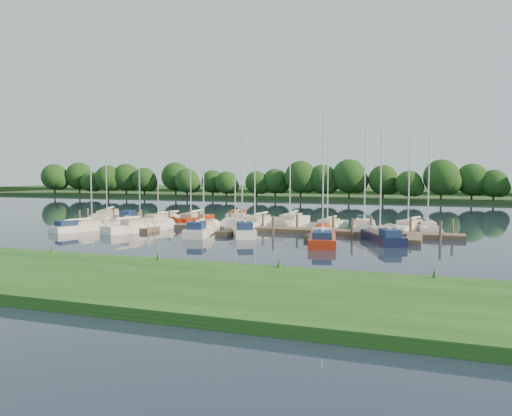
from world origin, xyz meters
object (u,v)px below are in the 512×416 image
(dock, at_px, (239,229))
(sailboat_n_5, at_px, (256,225))
(sailboat_s_2, at_px, (203,231))
(sailboat_n_0, at_px, (108,218))
(motorboat, at_px, (127,219))

(dock, xyz_separation_m, sailboat_n_5, (0.51, 3.35, 0.08))
(sailboat_s_2, bearing_deg, sailboat_n_0, 141.91)
(sailboat_n_0, bearing_deg, sailboat_n_5, 153.69)
(sailboat_n_0, xyz_separation_m, motorboat, (3.07, -0.63, 0.06))
(dock, height_order, sailboat_n_0, sailboat_n_0)
(dock, height_order, sailboat_n_5, sailboat_n_5)
(dock, distance_m, sailboat_n_5, 3.39)
(dock, bearing_deg, sailboat_s_2, -119.88)
(dock, relative_size, sailboat_n_0, 3.26)
(dock, relative_size, sailboat_n_5, 3.37)
(sailboat_n_0, bearing_deg, motorboat, 145.25)
(sailboat_n_0, relative_size, motorboat, 2.46)
(dock, bearing_deg, sailboat_n_0, 166.42)
(sailboat_n_0, height_order, motorboat, sailboat_n_0)
(dock, xyz_separation_m, sailboat_s_2, (-2.09, -3.64, 0.14))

